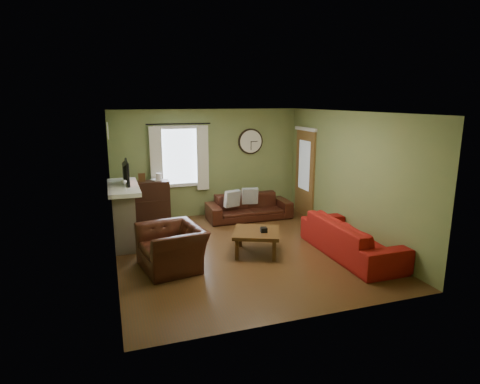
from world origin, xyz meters
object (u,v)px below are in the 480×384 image
object	(u,v)px
sofa_brown	(249,207)
armchair	(172,247)
coffee_table	(256,242)
sofa_red	(351,238)
bookshelf	(150,203)

from	to	relation	value
sofa_brown	armchair	size ratio (longest dim) A/B	1.80
sofa_brown	coffee_table	world-z (taller)	sofa_brown
sofa_red	coffee_table	xyz separation A→B (m)	(-1.62, 0.62, -0.11)
bookshelf	sofa_brown	xyz separation A→B (m)	(2.30, -0.25, -0.22)
bookshelf	sofa_red	xyz separation A→B (m)	(3.30, -3.04, -0.18)
bookshelf	armchair	world-z (taller)	bookshelf
bookshelf	sofa_red	size ratio (longest dim) A/B	0.45
coffee_table	bookshelf	bearing A→B (deg)	124.69
sofa_brown	sofa_red	distance (m)	2.96
sofa_red	coffee_table	world-z (taller)	sofa_red
bookshelf	sofa_brown	world-z (taller)	bookshelf
armchair	coffee_table	bearing A→B (deg)	85.09
sofa_brown	coffee_table	size ratio (longest dim) A/B	2.43
bookshelf	coffee_table	world-z (taller)	bookshelf
bookshelf	sofa_brown	size ratio (longest dim) A/B	0.51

